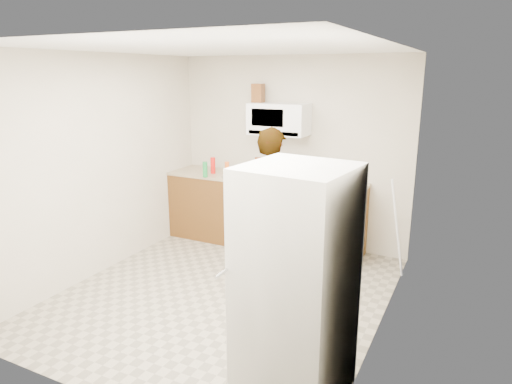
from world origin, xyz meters
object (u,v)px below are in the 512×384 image
Objects in this scene: gas_range at (274,212)px; saucepan at (269,170)px; person at (271,202)px; kettle at (336,174)px; fridge at (296,285)px; microwave at (279,119)px.

gas_range reaches higher than saucepan.
person reaches higher than kettle.
kettle is at bearing 107.32° from fridge.
microwave reaches higher than kettle.
person is (0.31, -0.77, 0.37)m from gas_range.
microwave is at bearing -174.40° from kettle.
gas_range is at bearing -90.00° from microwave.
person is at bearing 125.46° from fridge.
microwave is at bearing 122.16° from fridge.
kettle is (0.77, 0.07, -0.66)m from microwave.
kettle is at bearing -107.80° from person.
gas_range is 4.53× the size of saucepan.
fridge is (1.32, -2.69, -0.85)m from microwave.
gas_range is 1.49× the size of microwave.
fridge is at bearing 127.07° from person.
kettle is (-0.55, 2.76, 0.19)m from fridge.
gas_range is at bearing -60.51° from person.
fridge is (1.32, -2.57, 0.36)m from gas_range.
fridge reaches higher than kettle.
kettle is at bearing 4.93° from microwave.
fridge is 3.05m from saucepan.
kettle is 0.81× the size of saucepan.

